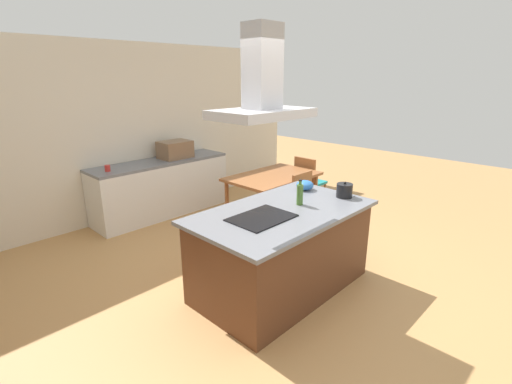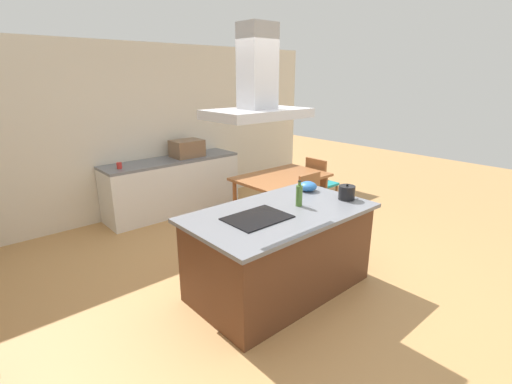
{
  "view_description": "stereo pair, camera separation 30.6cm",
  "coord_description": "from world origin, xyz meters",
  "px_view_note": "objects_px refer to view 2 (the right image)",
  "views": [
    {
      "loc": [
        -2.73,
        -2.26,
        2.22
      ],
      "look_at": [
        0.02,
        0.4,
        1.0
      ],
      "focal_mm": 25.95,
      "sensor_mm": 36.0,
      "label": 1
    },
    {
      "loc": [
        -2.51,
        -2.47,
        2.22
      ],
      "look_at": [
        0.02,
        0.4,
        1.0
      ],
      "focal_mm": 25.95,
      "sensor_mm": 36.0,
      "label": 2
    }
  ],
  "objects_px": {
    "olive_oil_bottle": "(299,195)",
    "chair_facing_island": "(314,201)",
    "range_hood": "(257,89)",
    "countertop_microwave": "(187,148)",
    "coffee_mug_red": "(119,166)",
    "tea_kettle": "(347,193)",
    "chair_at_right_end": "(319,180)",
    "dining_table": "(281,181)",
    "cooktop": "(257,218)",
    "mixing_bowl": "(308,186)"
  },
  "relations": [
    {
      "from": "olive_oil_bottle",
      "to": "dining_table",
      "type": "bearing_deg",
      "value": 50.71
    },
    {
      "from": "cooktop",
      "to": "chair_at_right_end",
      "type": "height_order",
      "value": "cooktop"
    },
    {
      "from": "coffee_mug_red",
      "to": "dining_table",
      "type": "bearing_deg",
      "value": -37.72
    },
    {
      "from": "coffee_mug_red",
      "to": "tea_kettle",
      "type": "bearing_deg",
      "value": -66.42
    },
    {
      "from": "coffee_mug_red",
      "to": "chair_at_right_end",
      "type": "relative_size",
      "value": 0.1
    },
    {
      "from": "mixing_bowl",
      "to": "range_hood",
      "type": "height_order",
      "value": "range_hood"
    },
    {
      "from": "olive_oil_bottle",
      "to": "coffee_mug_red",
      "type": "xyz_separation_m",
      "value": [
        -0.78,
        2.84,
        -0.07
      ]
    },
    {
      "from": "olive_oil_bottle",
      "to": "chair_facing_island",
      "type": "xyz_separation_m",
      "value": [
        1.12,
        0.71,
        -0.51
      ]
    },
    {
      "from": "olive_oil_bottle",
      "to": "dining_table",
      "type": "distance_m",
      "value": 1.81
    },
    {
      "from": "tea_kettle",
      "to": "chair_at_right_end",
      "type": "relative_size",
      "value": 0.26
    },
    {
      "from": "chair_facing_island",
      "to": "olive_oil_bottle",
      "type": "bearing_deg",
      "value": -147.8
    },
    {
      "from": "olive_oil_bottle",
      "to": "chair_facing_island",
      "type": "relative_size",
      "value": 0.31
    },
    {
      "from": "tea_kettle",
      "to": "olive_oil_bottle",
      "type": "xyz_separation_m",
      "value": [
        -0.55,
        0.2,
        0.04
      ]
    },
    {
      "from": "tea_kettle",
      "to": "mixing_bowl",
      "type": "distance_m",
      "value": 0.49
    },
    {
      "from": "olive_oil_bottle",
      "to": "chair_at_right_end",
      "type": "bearing_deg",
      "value": 33.96
    },
    {
      "from": "chair_at_right_end",
      "to": "range_hood",
      "type": "height_order",
      "value": "range_hood"
    },
    {
      "from": "tea_kettle",
      "to": "chair_at_right_end",
      "type": "xyz_separation_m",
      "value": [
        1.48,
        1.58,
        -0.47
      ]
    },
    {
      "from": "cooktop",
      "to": "dining_table",
      "type": "xyz_separation_m",
      "value": [
        1.69,
        1.35,
        -0.24
      ]
    },
    {
      "from": "dining_table",
      "to": "coffee_mug_red",
      "type": "bearing_deg",
      "value": 142.28
    },
    {
      "from": "coffee_mug_red",
      "to": "dining_table",
      "type": "relative_size",
      "value": 0.06
    },
    {
      "from": "cooktop",
      "to": "mixing_bowl",
      "type": "bearing_deg",
      "value": 14.2
    },
    {
      "from": "tea_kettle",
      "to": "cooktop",
      "type": "bearing_deg",
      "value": 168.66
    },
    {
      "from": "tea_kettle",
      "to": "chair_at_right_end",
      "type": "bearing_deg",
      "value": 46.72
    },
    {
      "from": "mixing_bowl",
      "to": "coffee_mug_red",
      "type": "distance_m",
      "value": 2.85
    },
    {
      "from": "tea_kettle",
      "to": "countertop_microwave",
      "type": "bearing_deg",
      "value": 92.6
    },
    {
      "from": "countertop_microwave",
      "to": "chair_at_right_end",
      "type": "xyz_separation_m",
      "value": [
        1.63,
        -1.53,
        -0.53
      ]
    },
    {
      "from": "mixing_bowl",
      "to": "countertop_microwave",
      "type": "xyz_separation_m",
      "value": [
        -0.06,
        2.62,
        0.08
      ]
    },
    {
      "from": "chair_facing_island",
      "to": "chair_at_right_end",
      "type": "bearing_deg",
      "value": 36.01
    },
    {
      "from": "countertop_microwave",
      "to": "coffee_mug_red",
      "type": "xyz_separation_m",
      "value": [
        -1.19,
        -0.06,
        -0.09
      ]
    },
    {
      "from": "cooktop",
      "to": "olive_oil_bottle",
      "type": "bearing_deg",
      "value": -2.07
    },
    {
      "from": "dining_table",
      "to": "chair_at_right_end",
      "type": "distance_m",
      "value": 0.93
    },
    {
      "from": "cooktop",
      "to": "range_hood",
      "type": "height_order",
      "value": "range_hood"
    },
    {
      "from": "dining_table",
      "to": "chair_facing_island",
      "type": "height_order",
      "value": "chair_facing_island"
    },
    {
      "from": "tea_kettle",
      "to": "chair_at_right_end",
      "type": "height_order",
      "value": "tea_kettle"
    },
    {
      "from": "cooktop",
      "to": "dining_table",
      "type": "bearing_deg",
      "value": 38.67
    },
    {
      "from": "tea_kettle",
      "to": "range_hood",
      "type": "xyz_separation_m",
      "value": [
        -1.12,
        0.22,
        1.12
      ]
    },
    {
      "from": "countertop_microwave",
      "to": "dining_table",
      "type": "height_order",
      "value": "countertop_microwave"
    },
    {
      "from": "cooktop",
      "to": "range_hood",
      "type": "distance_m",
      "value": 1.2
    },
    {
      "from": "chair_facing_island",
      "to": "range_hood",
      "type": "height_order",
      "value": "range_hood"
    },
    {
      "from": "olive_oil_bottle",
      "to": "coffee_mug_red",
      "type": "distance_m",
      "value": 2.95
    },
    {
      "from": "range_hood",
      "to": "chair_at_right_end",
      "type": "bearing_deg",
      "value": 27.43
    },
    {
      "from": "olive_oil_bottle",
      "to": "countertop_microwave",
      "type": "relative_size",
      "value": 0.55
    },
    {
      "from": "countertop_microwave",
      "to": "chair_at_right_end",
      "type": "distance_m",
      "value": 2.29
    },
    {
      "from": "olive_oil_bottle",
      "to": "chair_facing_island",
      "type": "height_order",
      "value": "olive_oil_bottle"
    },
    {
      "from": "coffee_mug_red",
      "to": "chair_facing_island",
      "type": "bearing_deg",
      "value": -48.34
    },
    {
      "from": "range_hood",
      "to": "dining_table",
      "type": "bearing_deg",
      "value": 38.67
    },
    {
      "from": "chair_facing_island",
      "to": "dining_table",
      "type": "bearing_deg",
      "value": 90.0
    },
    {
      "from": "countertop_microwave",
      "to": "chair_facing_island",
      "type": "height_order",
      "value": "countertop_microwave"
    },
    {
      "from": "coffee_mug_red",
      "to": "chair_facing_island",
      "type": "height_order",
      "value": "coffee_mug_red"
    },
    {
      "from": "mixing_bowl",
      "to": "tea_kettle",
      "type": "bearing_deg",
      "value": -80.13
    }
  ]
}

